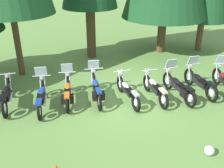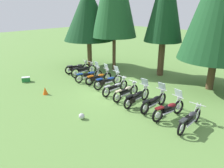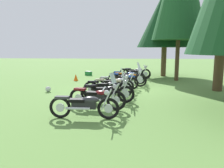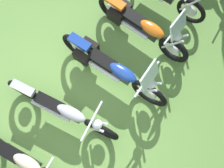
{
  "view_description": "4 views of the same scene",
  "coord_description": "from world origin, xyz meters",
  "px_view_note": "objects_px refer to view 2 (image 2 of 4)",
  "views": [
    {
      "loc": [
        -3.32,
        -8.21,
        4.92
      ],
      "look_at": [
        -0.51,
        0.14,
        0.68
      ],
      "focal_mm": 41.38,
      "sensor_mm": 36.0,
      "label": 1
    },
    {
      "loc": [
        8.69,
        -9.68,
        5.29
      ],
      "look_at": [
        -0.26,
        -0.11,
        0.56
      ],
      "focal_mm": 34.91,
      "sensor_mm": 36.0,
      "label": 2
    },
    {
      "loc": [
        11.99,
        0.49,
        2.22
      ],
      "look_at": [
        1.56,
        -0.31,
        0.54
      ],
      "focal_mm": 34.93,
      "sensor_mm": 36.0,
      "label": 3
    },
    {
      "loc": [
        0.47,
        1.12,
        5.06
      ],
      "look_at": [
        -0.75,
        0.52,
        0.61
      ],
      "focal_mm": 41.59,
      "sensor_mm": 36.0,
      "label": 4
    }
  ],
  "objects_px": {
    "motorcycle_1": "(84,70)",
    "motorcycle_7": "(137,97)",
    "motorcycle_6": "(126,92)",
    "motorcycle_10": "(190,119)",
    "motorcycle_3": "(98,77)",
    "motorcycle_9": "(169,109)",
    "motorcycle_2": "(89,75)",
    "picnic_cooler": "(26,79)",
    "motorcycle_8": "(154,101)",
    "traffic_cone": "(45,91)",
    "motorcycle_4": "(108,81)",
    "pine_tree_0": "(88,13)",
    "motorcycle_5": "(116,87)",
    "dropped_helmet": "(82,116)",
    "motorcycle_0": "(77,68)"
  },
  "relations": [
    {
      "from": "motorcycle_0",
      "to": "motorcycle_10",
      "type": "relative_size",
      "value": 0.95
    },
    {
      "from": "motorcycle_1",
      "to": "motorcycle_8",
      "type": "distance_m",
      "value": 7.51
    },
    {
      "from": "motorcycle_8",
      "to": "dropped_helmet",
      "type": "relative_size",
      "value": 7.87
    },
    {
      "from": "motorcycle_7",
      "to": "motorcycle_8",
      "type": "xyz_separation_m",
      "value": [
        1.06,
        0.14,
        -0.01
      ]
    },
    {
      "from": "motorcycle_1",
      "to": "motorcycle_7",
      "type": "xyz_separation_m",
      "value": [
        6.34,
        -1.47,
        0.01
      ]
    },
    {
      "from": "motorcycle_6",
      "to": "dropped_helmet",
      "type": "xyz_separation_m",
      "value": [
        -0.03,
        -3.41,
        -0.3
      ]
    },
    {
      "from": "traffic_cone",
      "to": "picnic_cooler",
      "type": "bearing_deg",
      "value": 174.27
    },
    {
      "from": "motorcycle_9",
      "to": "traffic_cone",
      "type": "height_order",
      "value": "motorcycle_9"
    },
    {
      "from": "motorcycle_1",
      "to": "picnic_cooler",
      "type": "distance_m",
      "value": 4.37
    },
    {
      "from": "motorcycle_3",
      "to": "picnic_cooler",
      "type": "distance_m",
      "value": 5.38
    },
    {
      "from": "traffic_cone",
      "to": "motorcycle_10",
      "type": "bearing_deg",
      "value": 15.58
    },
    {
      "from": "motorcycle_1",
      "to": "picnic_cooler",
      "type": "height_order",
      "value": "motorcycle_1"
    },
    {
      "from": "motorcycle_3",
      "to": "motorcycle_5",
      "type": "xyz_separation_m",
      "value": [
        2.19,
        -0.58,
        -0.02
      ]
    },
    {
      "from": "motorcycle_4",
      "to": "motorcycle_10",
      "type": "relative_size",
      "value": 1.05
    },
    {
      "from": "picnic_cooler",
      "to": "dropped_helmet",
      "type": "bearing_deg",
      "value": -6.09
    },
    {
      "from": "motorcycle_9",
      "to": "picnic_cooler",
      "type": "xyz_separation_m",
      "value": [
        -10.42,
        -2.27,
        -0.3
      ]
    },
    {
      "from": "motorcycle_5",
      "to": "motorcycle_6",
      "type": "xyz_separation_m",
      "value": [
        1.05,
        -0.21,
        0.03
      ]
    },
    {
      "from": "motorcycle_0",
      "to": "dropped_helmet",
      "type": "height_order",
      "value": "motorcycle_0"
    },
    {
      "from": "motorcycle_1",
      "to": "pine_tree_0",
      "type": "xyz_separation_m",
      "value": [
        -2.02,
        2.4,
        4.25
      ]
    },
    {
      "from": "pine_tree_0",
      "to": "traffic_cone",
      "type": "bearing_deg",
      "value": -63.9
    },
    {
      "from": "motorcycle_2",
      "to": "dropped_helmet",
      "type": "distance_m",
      "value": 5.92
    },
    {
      "from": "motorcycle_6",
      "to": "motorcycle_9",
      "type": "height_order",
      "value": "motorcycle_9"
    },
    {
      "from": "motorcycle_0",
      "to": "motorcycle_4",
      "type": "bearing_deg",
      "value": -83.2
    },
    {
      "from": "pine_tree_0",
      "to": "motorcycle_4",
      "type": "bearing_deg",
      "value": -29.77
    },
    {
      "from": "motorcycle_2",
      "to": "picnic_cooler",
      "type": "height_order",
      "value": "motorcycle_2"
    },
    {
      "from": "pine_tree_0",
      "to": "picnic_cooler",
      "type": "relative_size",
      "value": 10.92
    },
    {
      "from": "motorcycle_7",
      "to": "pine_tree_0",
      "type": "height_order",
      "value": "pine_tree_0"
    },
    {
      "from": "motorcycle_4",
      "to": "motorcycle_6",
      "type": "relative_size",
      "value": 1.09
    },
    {
      "from": "motorcycle_6",
      "to": "motorcycle_10",
      "type": "relative_size",
      "value": 0.96
    },
    {
      "from": "motorcycle_2",
      "to": "motorcycle_10",
      "type": "height_order",
      "value": "motorcycle_2"
    },
    {
      "from": "motorcycle_9",
      "to": "pine_tree_0",
      "type": "distance_m",
      "value": 11.98
    },
    {
      "from": "motorcycle_2",
      "to": "motorcycle_3",
      "type": "xyz_separation_m",
      "value": [
        0.97,
        0.01,
        -0.01
      ]
    },
    {
      "from": "motorcycle_9",
      "to": "motorcycle_7",
      "type": "bearing_deg",
      "value": 97.84
    },
    {
      "from": "traffic_cone",
      "to": "motorcycle_4",
      "type": "bearing_deg",
      "value": 60.7
    },
    {
      "from": "motorcycle_1",
      "to": "motorcycle_7",
      "type": "relative_size",
      "value": 1.03
    },
    {
      "from": "motorcycle_4",
      "to": "picnic_cooler",
      "type": "height_order",
      "value": "motorcycle_4"
    },
    {
      "from": "motorcycle_4",
      "to": "motorcycle_10",
      "type": "height_order",
      "value": "motorcycle_4"
    },
    {
      "from": "motorcycle_3",
      "to": "picnic_cooler",
      "type": "bearing_deg",
      "value": 140.74
    },
    {
      "from": "motorcycle_6",
      "to": "motorcycle_7",
      "type": "xyz_separation_m",
      "value": [
        0.94,
        -0.2,
        0.02
      ]
    },
    {
      "from": "motorcycle_5",
      "to": "motorcycle_10",
      "type": "height_order",
      "value": "motorcycle_10"
    },
    {
      "from": "motorcycle_9",
      "to": "pine_tree_0",
      "type": "height_order",
      "value": "pine_tree_0"
    },
    {
      "from": "motorcycle_3",
      "to": "motorcycle_9",
      "type": "distance_m",
      "value": 6.38
    },
    {
      "from": "motorcycle_3",
      "to": "motorcycle_10",
      "type": "bearing_deg",
      "value": -89.25
    },
    {
      "from": "dropped_helmet",
      "to": "motorcycle_5",
      "type": "bearing_deg",
      "value": 105.72
    },
    {
      "from": "motorcycle_3",
      "to": "traffic_cone",
      "type": "distance_m",
      "value": 3.86
    },
    {
      "from": "motorcycle_4",
      "to": "motorcycle_6",
      "type": "bearing_deg",
      "value": -98.79
    },
    {
      "from": "picnic_cooler",
      "to": "motorcycle_10",
      "type": "bearing_deg",
      "value": 9.88
    },
    {
      "from": "motorcycle_8",
      "to": "picnic_cooler",
      "type": "bearing_deg",
      "value": 107.06
    },
    {
      "from": "motorcycle_1",
      "to": "motorcycle_5",
      "type": "relative_size",
      "value": 1.03
    },
    {
      "from": "motorcycle_7",
      "to": "motorcycle_9",
      "type": "xyz_separation_m",
      "value": [
        2.1,
        -0.16,
        0.01
      ]
    }
  ]
}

